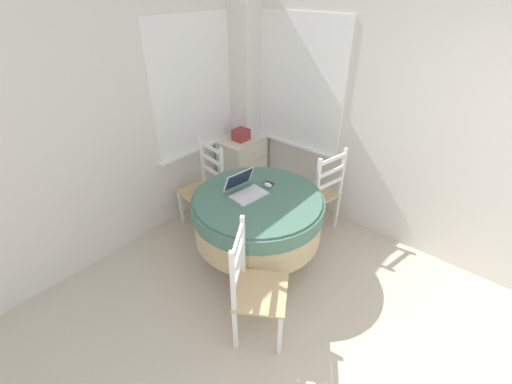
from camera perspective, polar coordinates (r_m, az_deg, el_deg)
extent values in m
cube|color=silver|center=(3.40, -27.35, 7.63)|extent=(4.27, 0.06, 2.55)
cube|color=white|center=(3.93, -10.34, 17.02)|extent=(1.10, 0.01, 1.42)
cube|color=white|center=(4.15, -9.11, 7.33)|extent=(1.18, 0.07, 0.02)
cube|color=silver|center=(3.51, 31.29, 7.24)|extent=(0.06, 5.07, 2.55)
cube|color=white|center=(3.99, 7.35, 17.50)|extent=(0.01, 1.10, 1.42)
cube|color=white|center=(4.21, 6.45, 7.89)|extent=(0.07, 1.18, 0.02)
cube|color=silver|center=(4.35, -1.71, 16.04)|extent=(0.28, 0.28, 2.55)
cylinder|color=#4C3D2D|center=(3.63, 0.27, -10.69)|extent=(0.36, 0.36, 0.03)
cylinder|color=#4C3D2D|center=(3.39, 0.29, -6.13)|extent=(0.11, 0.11, 0.71)
cylinder|color=tan|center=(3.30, 0.30, -4.12)|extent=(1.22, 1.22, 0.41)
cylinder|color=#4C7560|center=(3.22, 0.30, -2.18)|extent=(1.25, 1.25, 0.14)
cylinder|color=#4C7560|center=(3.18, 0.31, -1.00)|extent=(1.19, 1.19, 0.02)
cube|color=silver|center=(3.19, -1.19, -0.50)|extent=(0.35, 0.25, 0.02)
cube|color=silver|center=(3.19, -1.37, -0.24)|extent=(0.30, 0.16, 0.00)
cube|color=silver|center=(3.23, -2.91, 2.11)|extent=(0.33, 0.13, 0.20)
cube|color=#192338|center=(3.23, -2.85, 2.11)|extent=(0.30, 0.11, 0.17)
ellipsoid|color=white|center=(3.32, 1.98, 1.18)|extent=(0.06, 0.09, 0.04)
cube|color=#2D2D33|center=(3.38, 2.17, 1.46)|extent=(0.06, 0.11, 0.01)
cube|color=black|center=(3.38, 2.17, 1.54)|extent=(0.05, 0.08, 0.00)
cube|color=tan|center=(3.87, -9.15, -0.09)|extent=(0.46, 0.49, 0.02)
cube|color=white|center=(4.07, -12.36, -2.53)|extent=(0.04, 0.04, 0.43)
cube|color=white|center=(3.79, -9.45, -5.07)|extent=(0.04, 0.04, 0.43)
cube|color=white|center=(4.21, -8.35, -0.83)|extent=(0.04, 0.04, 0.43)
cube|color=white|center=(3.94, -5.26, -3.15)|extent=(0.04, 0.04, 0.43)
cube|color=white|center=(3.95, -8.93, 5.40)|extent=(0.04, 0.04, 0.55)
cube|color=white|center=(3.67, -5.65, 3.38)|extent=(0.04, 0.04, 0.55)
cube|color=white|center=(3.72, -7.57, 7.28)|extent=(0.08, 0.38, 0.04)
cube|color=white|center=(3.78, -7.42, 5.32)|extent=(0.08, 0.38, 0.04)
cube|color=white|center=(3.84, -7.27, 3.42)|extent=(0.08, 0.38, 0.04)
cube|color=tan|center=(3.87, 9.93, -0.24)|extent=(0.51, 0.47, 0.02)
cube|color=white|center=(4.20, 9.74, -1.00)|extent=(0.04, 0.04, 0.43)
cube|color=white|center=(3.97, 5.93, -2.89)|extent=(0.04, 0.04, 0.43)
cube|color=white|center=(4.03, 13.27, -3.08)|extent=(0.04, 0.04, 0.43)
cube|color=white|center=(3.78, 9.50, -5.21)|extent=(0.04, 0.04, 0.43)
cube|color=white|center=(3.76, 14.23, 3.30)|extent=(0.04, 0.04, 0.55)
cube|color=white|center=(3.50, 10.24, 1.46)|extent=(0.04, 0.04, 0.55)
cube|color=white|center=(3.53, 12.69, 5.35)|extent=(0.38, 0.10, 0.04)
cube|color=white|center=(3.60, 12.43, 3.33)|extent=(0.38, 0.10, 0.04)
cube|color=white|center=(3.67, 12.17, 1.37)|extent=(0.38, 0.10, 0.04)
cube|color=tan|center=(2.73, 0.86, -16.29)|extent=(0.58, 0.57, 0.02)
cube|color=white|center=(2.78, 4.02, -22.70)|extent=(0.05, 0.05, 0.43)
cube|color=white|center=(3.02, 4.70, -16.75)|extent=(0.05, 0.05, 0.43)
cube|color=white|center=(2.81, -3.49, -21.87)|extent=(0.05, 0.05, 0.43)
cube|color=white|center=(3.04, -1.99, -16.08)|extent=(0.05, 0.05, 0.43)
cube|color=white|center=(2.41, -3.89, -14.72)|extent=(0.04, 0.04, 0.55)
cube|color=white|center=(2.68, -2.20, -8.79)|extent=(0.04, 0.04, 0.55)
cube|color=white|center=(2.40, -3.13, -8.01)|extent=(0.34, 0.22, 0.04)
cube|color=white|center=(2.50, -3.03, -10.51)|extent=(0.34, 0.22, 0.04)
cube|color=white|center=(2.60, -2.94, -12.82)|extent=(0.34, 0.22, 0.04)
cube|color=silver|center=(4.51, -2.26, 4.30)|extent=(0.57, 0.38, 0.76)
cube|color=silver|center=(4.34, -2.37, 8.81)|extent=(0.59, 0.40, 0.02)
cube|color=white|center=(4.28, -0.41, 6.49)|extent=(0.50, 0.01, 0.21)
sphere|color=olive|center=(4.28, -0.32, 6.46)|extent=(0.02, 0.02, 0.02)
cube|color=white|center=(4.40, -0.39, 3.54)|extent=(0.50, 0.01, 0.21)
sphere|color=olive|center=(4.39, -0.31, 3.50)|extent=(0.02, 0.02, 0.02)
cube|color=white|center=(4.52, -0.38, 0.73)|extent=(0.50, 0.01, 0.21)
sphere|color=olive|center=(4.52, -0.30, 0.70)|extent=(0.02, 0.02, 0.02)
cube|color=#9E3338|center=(4.27, -2.51, 9.52)|extent=(0.18, 0.17, 0.14)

